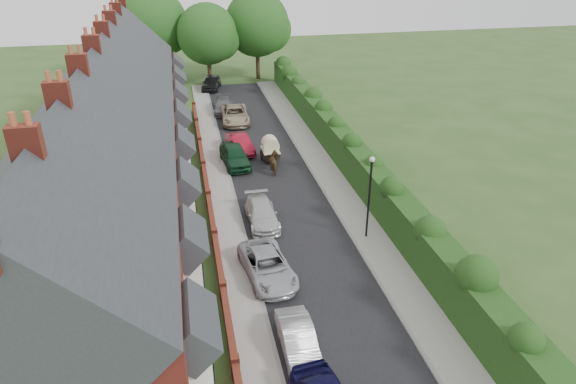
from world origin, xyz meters
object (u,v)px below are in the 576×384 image
car_white (262,214)px  car_beige (235,115)px  lamppost (370,187)px  horse (275,163)px  car_silver_a (298,341)px  car_silver_b (267,266)px  car_grey (223,106)px  car_black (211,82)px  horse_cart (270,148)px  car_green (235,155)px  car_red (240,144)px

car_white → car_beige: car_beige is taller
lamppost → horse: size_ratio=2.85×
car_silver_a → car_silver_b: (-0.34, 5.60, 0.03)m
car_grey → horse: 15.52m
lamppost → car_black: (-6.40, 34.38, -2.52)m
lamppost → horse_cart: (-3.52, 12.13, -2.08)m
car_white → car_grey: bearing=90.2°
horse → car_green: bearing=-37.8°
horse_cart → car_grey: bearing=100.0°
car_white → car_silver_a: bearing=-91.7°
car_red → car_grey: (-0.31, 10.70, -0.01)m
car_silver_a → car_beige: bearing=88.4°
car_silver_b → horse_cart: (2.81, 14.73, 0.54)m
car_silver_a → car_green: (-0.30, 20.40, 0.14)m
car_green → car_red: (0.72, 2.63, -0.10)m
car_silver_b → car_grey: same height
lamppost → car_green: 13.95m
car_silver_a → car_white: bearing=88.7°
car_red → lamppost: bearing=-79.5°
car_silver_b → car_grey: bearing=82.0°
horse_cart → car_green: bearing=178.6°
car_white → horse_cart: size_ratio=1.48×
car_beige → car_silver_a: bearing=-89.6°
car_silver_a → car_red: size_ratio=0.94×
lamppost → car_grey: bearing=103.0°
car_silver_a → car_beige: size_ratio=0.73×
car_green → horse_cart: horse_cart is taller
car_green → car_red: 2.73m
car_red → car_beige: size_ratio=0.77×
car_silver_b → car_black: size_ratio=1.06×
car_beige → horse: bearing=-80.5°
car_silver_a → car_silver_b: car_silver_b is taller
car_silver_a → car_silver_b: 5.61m
car_beige → horse_cart: (1.59, -10.11, 0.46)m
car_silver_b → car_black: bearing=83.1°
car_black → car_red: bearing=-75.0°
car_silver_b → car_grey: (0.46, 28.12, 0.00)m
lamppost → car_beige: lamppost is taller
car_silver_b → car_green: size_ratio=1.05×
car_silver_a → car_white: 11.20m
car_silver_a → car_white: size_ratio=0.90×
car_grey → car_silver_a: bearing=-84.3°
car_silver_a → horse: size_ratio=2.16×
car_grey → car_black: size_ratio=1.02×
car_white → car_green: (-0.58, 9.20, 0.15)m
horse_cart → horse: bearing=-90.0°
car_silver_b → car_black: car_black is taller
car_silver_a → car_grey: car_grey is taller
car_black → horse: car_black is taller
car_white → horse_cart: horse_cart is taller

